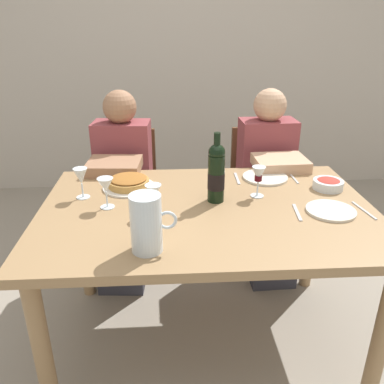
{
  "coord_description": "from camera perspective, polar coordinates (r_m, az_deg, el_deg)",
  "views": [
    {
      "loc": [
        -0.17,
        -1.6,
        1.54
      ],
      "look_at": [
        -0.06,
        0.09,
        0.8
      ],
      "focal_mm": 37.13,
      "sensor_mm": 36.0,
      "label": 1
    }
  ],
  "objects": [
    {
      "name": "ground_plane",
      "position": [
        2.22,
        1.89,
        -20.12
      ],
      "size": [
        8.0,
        8.0,
        0.0
      ],
      "primitive_type": "plane",
      "color": "gray"
    },
    {
      "name": "back_wall",
      "position": [
        3.77,
        -1.07,
        21.53
      ],
      "size": [
        8.0,
        0.1,
        2.8
      ],
      "primitive_type": "cube",
      "color": "beige",
      "rests_on": "ground"
    },
    {
      "name": "dining_table",
      "position": [
        1.83,
        2.17,
        -4.81
      ],
      "size": [
        1.5,
        1.0,
        0.76
      ],
      "color": "#9E7A51",
      "rests_on": "ground"
    },
    {
      "name": "wine_bottle",
      "position": [
        1.8,
        3.51,
        2.76
      ],
      "size": [
        0.08,
        0.08,
        0.33
      ],
      "color": "black",
      "rests_on": "dining_table"
    },
    {
      "name": "water_pitcher",
      "position": [
        1.43,
        -6.54,
        -4.97
      ],
      "size": [
        0.17,
        0.11,
        0.22
      ],
      "color": "silver",
      "rests_on": "dining_table"
    },
    {
      "name": "baked_tart",
      "position": [
        2.0,
        -9.08,
        1.31
      ],
      "size": [
        0.26,
        0.26,
        0.06
      ],
      "color": "white",
      "rests_on": "dining_table"
    },
    {
      "name": "salad_bowl",
      "position": [
        2.08,
        18.97,
        1.15
      ],
      "size": [
        0.15,
        0.15,
        0.05
      ],
      "color": "silver",
      "rests_on": "dining_table"
    },
    {
      "name": "wine_glass_left_diner",
      "position": [
        1.78,
        -12.3,
        0.81
      ],
      "size": [
        0.07,
        0.07,
        0.14
      ],
      "color": "silver",
      "rests_on": "dining_table"
    },
    {
      "name": "wine_glass_right_diner",
      "position": [
        1.91,
        -15.66,
        2.04
      ],
      "size": [
        0.07,
        0.07,
        0.15
      ],
      "color": "silver",
      "rests_on": "dining_table"
    },
    {
      "name": "wine_glass_centre",
      "position": [
        1.68,
        -5.57,
        -0.19
      ],
      "size": [
        0.07,
        0.07,
        0.14
      ],
      "color": "silver",
      "rests_on": "dining_table"
    },
    {
      "name": "wine_glass_spare",
      "position": [
        1.88,
        9.52,
        2.33
      ],
      "size": [
        0.06,
        0.06,
        0.15
      ],
      "color": "silver",
      "rests_on": "dining_table"
    },
    {
      "name": "dinner_plate_left_setting",
      "position": [
        1.84,
        19.31,
        -2.54
      ],
      "size": [
        0.22,
        0.22,
        0.01
      ],
      "primitive_type": "cylinder",
      "color": "silver",
      "rests_on": "dining_table"
    },
    {
      "name": "dinner_plate_right_setting",
      "position": [
        2.14,
        10.46,
        2.11
      ],
      "size": [
        0.24,
        0.24,
        0.01
      ],
      "primitive_type": "cylinder",
      "color": "silver",
      "rests_on": "dining_table"
    },
    {
      "name": "fork_left_setting",
      "position": [
        1.79,
        14.86,
        -2.83
      ],
      "size": [
        0.03,
        0.16,
        0.0
      ],
      "primitive_type": "cube",
      "rotation": [
        0.0,
        0.0,
        1.46
      ],
      "color": "silver",
      "rests_on": "dining_table"
    },
    {
      "name": "knife_left_setting",
      "position": [
        1.91,
        23.46,
        -2.44
      ],
      "size": [
        0.04,
        0.18,
        0.0
      ],
      "primitive_type": "cube",
      "rotation": [
        0.0,
        0.0,
        1.71
      ],
      "color": "silver",
      "rests_on": "dining_table"
    },
    {
      "name": "knife_right_setting",
      "position": [
        2.18,
        14.28,
        2.08
      ],
      "size": [
        0.01,
        0.18,
        0.0
      ],
      "primitive_type": "cube",
      "rotation": [
        0.0,
        0.0,
        1.59
      ],
      "color": "silver",
      "rests_on": "dining_table"
    },
    {
      "name": "spoon_right_setting",
      "position": [
        2.11,
        6.5,
        1.95
      ],
      "size": [
        0.02,
        0.16,
        0.0
      ],
      "primitive_type": "cube",
      "rotation": [
        0.0,
        0.0,
        1.54
      ],
      "color": "silver",
      "rests_on": "dining_table"
    },
    {
      "name": "chair_left",
      "position": [
        2.71,
        -9.11,
        0.74
      ],
      "size": [
        0.43,
        0.43,
        0.87
      ],
      "rotation": [
        0.0,
        0.0,
        3.07
      ],
      "color": "brown",
      "rests_on": "ground"
    },
    {
      "name": "diner_left",
      "position": [
        2.45,
        -10.08,
        1.17
      ],
      "size": [
        0.36,
        0.52,
        1.16
      ],
      "rotation": [
        0.0,
        0.0,
        3.07
      ],
      "color": "#8E3D42",
      "rests_on": "ground"
    },
    {
      "name": "chair_right",
      "position": [
        2.76,
        9.57,
        1.15
      ],
      "size": [
        0.42,
        0.42,
        0.87
      ],
      "rotation": [
        0.0,
        0.0,
        3.18
      ],
      "color": "brown",
      "rests_on": "ground"
    },
    {
      "name": "diner_right",
      "position": [
        2.51,
        11.08,
        1.62
      ],
      "size": [
        0.35,
        0.51,
        1.16
      ],
      "rotation": [
        0.0,
        0.0,
        3.18
      ],
      "color": "#8E3D42",
      "rests_on": "ground"
    }
  ]
}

